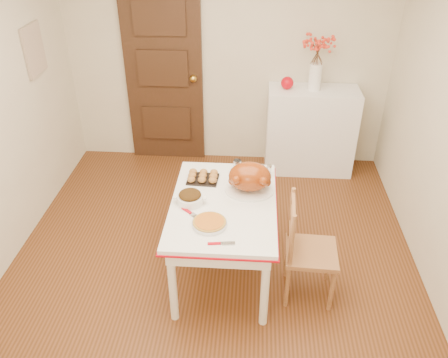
# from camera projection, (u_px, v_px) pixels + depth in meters

# --- Properties ---
(floor) EXTENTS (3.50, 4.00, 0.00)m
(floor) POSITION_uv_depth(u_px,v_px,m) (212.00, 272.00, 3.89)
(floor) COLOR #47270D
(floor) RESTS_ON ground
(wall_back) EXTENTS (3.50, 0.00, 2.50)m
(wall_back) POSITION_uv_depth(u_px,v_px,m) (228.00, 54.00, 4.91)
(wall_back) COLOR beige
(wall_back) RESTS_ON ground
(door_back) EXTENTS (0.85, 0.06, 2.06)m
(door_back) POSITION_uv_depth(u_px,v_px,m) (164.00, 73.00, 5.04)
(door_back) COLOR black
(door_back) RESTS_ON ground
(photo_board) EXTENTS (0.03, 0.35, 0.45)m
(photo_board) POSITION_uv_depth(u_px,v_px,m) (34.00, 50.00, 4.20)
(photo_board) COLOR #B7A88D
(photo_board) RESTS_ON ground
(sideboard) EXTENTS (0.96, 0.43, 0.96)m
(sideboard) POSITION_uv_depth(u_px,v_px,m) (310.00, 131.00, 5.08)
(sideboard) COLOR white
(sideboard) RESTS_ON floor
(kitchen_table) EXTENTS (0.82, 1.20, 0.72)m
(kitchen_table) POSITION_uv_depth(u_px,v_px,m) (224.00, 239.00, 3.70)
(kitchen_table) COLOR white
(kitchen_table) RESTS_ON floor
(chair_oak) EXTENTS (0.40, 0.40, 0.88)m
(chair_oak) POSITION_uv_depth(u_px,v_px,m) (312.00, 250.00, 3.47)
(chair_oak) COLOR #A46746
(chair_oak) RESTS_ON floor
(berry_vase) EXTENTS (0.30, 0.30, 0.58)m
(berry_vase) POSITION_uv_depth(u_px,v_px,m) (317.00, 63.00, 4.67)
(berry_vase) COLOR white
(berry_vase) RESTS_ON sideboard
(apple) EXTENTS (0.13, 0.13, 0.13)m
(apple) POSITION_uv_depth(u_px,v_px,m) (287.00, 83.00, 4.80)
(apple) COLOR #B20411
(apple) RESTS_ON sideboard
(turkey_platter) EXTENTS (0.44, 0.38, 0.25)m
(turkey_platter) POSITION_uv_depth(u_px,v_px,m) (250.00, 178.00, 3.57)
(turkey_platter) COLOR #9B3C12
(turkey_platter) RESTS_ON kitchen_table
(pumpkin_pie) EXTENTS (0.30, 0.30, 0.05)m
(pumpkin_pie) POSITION_uv_depth(u_px,v_px,m) (209.00, 222.00, 3.26)
(pumpkin_pie) COLOR #B55F18
(pumpkin_pie) RESTS_ON kitchen_table
(stuffing_dish) EXTENTS (0.27, 0.22, 0.10)m
(stuffing_dish) POSITION_uv_depth(u_px,v_px,m) (190.00, 197.00, 3.48)
(stuffing_dish) COLOR #3E280A
(stuffing_dish) RESTS_ON kitchen_table
(rolls_tray) EXTENTS (0.26, 0.21, 0.07)m
(rolls_tray) POSITION_uv_depth(u_px,v_px,m) (203.00, 177.00, 3.76)
(rolls_tray) COLOR #9F6A2F
(rolls_tray) RESTS_ON kitchen_table
(pie_server) EXTENTS (0.19, 0.08, 0.01)m
(pie_server) POSITION_uv_depth(u_px,v_px,m) (221.00, 243.00, 3.10)
(pie_server) COLOR silver
(pie_server) RESTS_ON kitchen_table
(carving_knife) EXTENTS (0.24, 0.22, 0.01)m
(carving_knife) POSITION_uv_depth(u_px,v_px,m) (194.00, 215.00, 3.36)
(carving_knife) COLOR silver
(carving_knife) RESTS_ON kitchen_table
(drinking_glass) EXTENTS (0.07, 0.07, 0.11)m
(drinking_glass) POSITION_uv_depth(u_px,v_px,m) (237.00, 166.00, 3.86)
(drinking_glass) COLOR white
(drinking_glass) RESTS_ON kitchen_table
(shaker_pair) EXTENTS (0.10, 0.05, 0.10)m
(shaker_pair) POSITION_uv_depth(u_px,v_px,m) (265.00, 170.00, 3.82)
(shaker_pair) COLOR white
(shaker_pair) RESTS_ON kitchen_table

